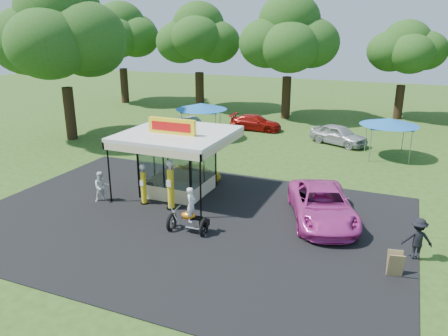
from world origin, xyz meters
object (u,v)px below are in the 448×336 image
(spectator_west, at_px, (102,187))
(pink_sedan, at_px, (322,205))
(motorcycle, at_px, (190,215))
(bg_car_c, at_px, (339,135))
(gas_pump_right, at_px, (171,186))
(a_frame_sign, at_px, (395,265))
(spectator_east_a, at_px, (418,239))
(bg_car_b, at_px, (256,123))
(tent_west, at_px, (201,107))
(tent_east, at_px, (389,122))
(gas_station_kiosk, at_px, (178,161))
(kiosk_car, at_px, (197,172))
(gas_pump_left, at_px, (144,185))
(bg_car_a, at_px, (190,127))

(spectator_west, bearing_deg, pink_sedan, -37.15)
(motorcycle, distance_m, bg_car_c, 18.04)
(gas_pump_right, distance_m, a_frame_sign, 10.65)
(spectator_east_a, bearing_deg, bg_car_b, -65.61)
(spectator_west, height_order, tent_west, tent_west)
(a_frame_sign, relative_size, tent_east, 0.25)
(gas_station_kiosk, height_order, kiosk_car, gas_station_kiosk)
(tent_west, bearing_deg, gas_pump_left, -76.53)
(pink_sedan, bearing_deg, gas_pump_left, 168.87)
(a_frame_sign, distance_m, bg_car_a, 23.07)
(gas_pump_right, xyz_separation_m, tent_east, (9.14, 13.57, 1.23))
(gas_pump_right, height_order, bg_car_c, gas_pump_right)
(gas_station_kiosk, height_order, spectator_east_a, gas_station_kiosk)
(kiosk_car, distance_m, bg_car_c, 13.07)
(gas_pump_right, distance_m, bg_car_c, 16.76)
(gas_pump_right, distance_m, tent_east, 16.41)
(tent_east, bearing_deg, bg_car_a, 178.66)
(pink_sedan, distance_m, bg_car_c, 14.31)
(bg_car_a, bearing_deg, spectator_east_a, -98.85)
(spectator_west, bearing_deg, bg_car_a, 51.43)
(gas_station_kiosk, relative_size, gas_pump_left, 2.53)
(gas_station_kiosk, distance_m, gas_pump_left, 2.39)
(spectator_east_a, height_order, bg_car_c, spectator_east_a)
(gas_pump_right, height_order, kiosk_car, gas_pump_right)
(gas_pump_left, xyz_separation_m, spectator_east_a, (12.69, -0.58, -0.16))
(bg_car_c, bearing_deg, bg_car_a, 123.15)
(kiosk_car, bearing_deg, bg_car_a, 29.27)
(a_frame_sign, distance_m, pink_sedan, 5.02)
(gas_pump_left, xyz_separation_m, bg_car_c, (7.17, 15.73, -0.27))
(kiosk_car, xyz_separation_m, spectator_east_a, (11.84, -4.89, 0.38))
(pink_sedan, height_order, tent_west, tent_west)
(spectator_east_a, height_order, tent_west, tent_west)
(gas_pump_left, xyz_separation_m, spectator_west, (-2.19, -0.53, -0.22))
(kiosk_car, relative_size, bg_car_c, 0.64)
(tent_west, bearing_deg, gas_station_kiosk, -70.24)
(motorcycle, distance_m, spectator_west, 5.97)
(spectator_east_a, distance_m, bg_car_c, 17.22)
(gas_pump_left, relative_size, bg_car_a, 0.48)
(gas_pump_left, bearing_deg, bg_car_b, 90.57)
(pink_sedan, xyz_separation_m, tent_east, (2.09, 12.02, 1.68))
(motorcycle, relative_size, tent_east, 0.56)
(tent_west, bearing_deg, pink_sedan, -45.08)
(kiosk_car, distance_m, spectator_west, 5.72)
(gas_station_kiosk, xyz_separation_m, motorcycle, (2.76, -4.05, -0.93))
(gas_pump_left, bearing_deg, motorcycle, -28.40)
(gas_pump_right, xyz_separation_m, pink_sedan, (7.05, 1.56, -0.44))
(motorcycle, xyz_separation_m, kiosk_car, (-2.76, 6.26, -0.37))
(gas_station_kiosk, bearing_deg, gas_pump_left, -112.05)
(a_frame_sign, distance_m, spectator_west, 14.29)
(gas_pump_left, distance_m, bg_car_a, 14.59)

